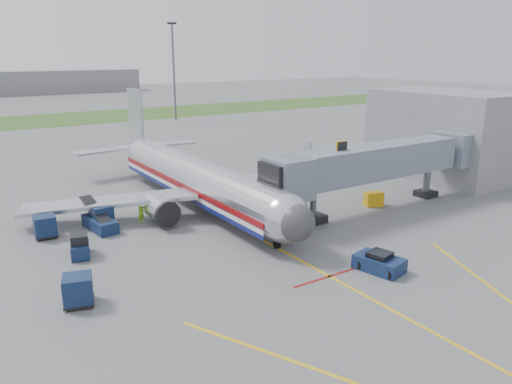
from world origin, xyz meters
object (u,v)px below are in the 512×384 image
baggage_tug (80,246)px  pushback_tug (379,263)px  airliner (197,179)px  belt_loader (100,223)px  ramp_worker (141,213)px

baggage_tug → pushback_tug: bearing=-40.0°
airliner → baggage_tug: (-12.88, -6.66, -1.89)m
pushback_tug → baggage_tug: bearing=140.0°
pushback_tug → belt_loader: 22.94m
airliner → ramp_worker: size_ratio=19.92×
baggage_tug → ramp_worker: (6.41, 4.64, 0.14)m
airliner → belt_loader: bearing=-169.9°
pushback_tug → airliner: bearing=99.6°
airliner → ramp_worker: airliner is taller
airliner → ramp_worker: (-6.47, -2.02, -1.75)m
pushback_tug → ramp_worker: bearing=118.4°
pushback_tug → baggage_tug: baggage_tug is taller
baggage_tug → airliner: bearing=27.3°
pushback_tug → ramp_worker: (-9.91, 18.35, 0.34)m
belt_loader → baggage_tug: bearing=-120.5°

